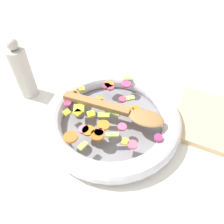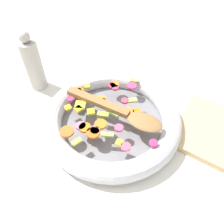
# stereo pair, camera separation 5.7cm
# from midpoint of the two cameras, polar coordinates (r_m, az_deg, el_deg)

# --- Properties ---
(ground_plane) EXTENTS (4.00, 4.00, 0.00)m
(ground_plane) POSITION_cam_midpoint_polar(r_m,az_deg,el_deg) (0.61, -2.68, -3.30)
(ground_plane) COLOR silver
(skillet) EXTENTS (0.37, 0.37, 0.05)m
(skillet) POSITION_cam_midpoint_polar(r_m,az_deg,el_deg) (0.59, -2.76, -1.96)
(skillet) COLOR slate
(skillet) RESTS_ON ground_plane
(chopped_vegetables) EXTENTS (0.29, 0.29, 0.01)m
(chopped_vegetables) POSITION_cam_midpoint_polar(r_m,az_deg,el_deg) (0.57, -5.59, -0.04)
(chopped_vegetables) COLOR orange
(chopped_vegetables) RESTS_ON skillet
(wooden_spoon) EXTENTS (0.28, 0.06, 0.01)m
(wooden_spoon) POSITION_cam_midpoint_polar(r_m,az_deg,el_deg) (0.55, -0.05, -0.07)
(wooden_spoon) COLOR olive
(wooden_spoon) RESTS_ON chopped_vegetables
(pepper_mill) EXTENTS (0.05, 0.05, 0.19)m
(pepper_mill) POSITION_cam_midpoint_polar(r_m,az_deg,el_deg) (0.70, -24.57, 9.44)
(pepper_mill) COLOR #B2ADA3
(pepper_mill) RESTS_ON ground_plane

